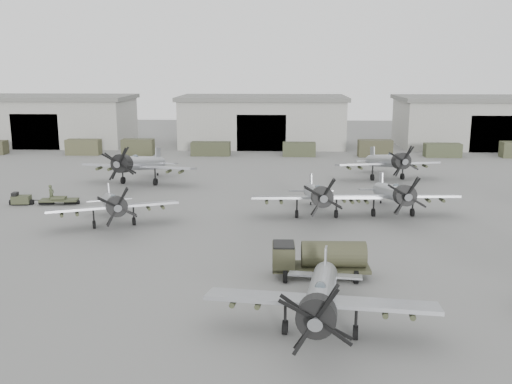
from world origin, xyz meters
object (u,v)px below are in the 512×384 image
(aircraft_far_0, at_px, (138,164))
(aircraft_extra_553, at_px, (394,193))
(aircraft_mid_2, at_px, (317,195))
(fuel_tanker, at_px, (319,257))
(tug_trailer, at_px, (36,200))
(aircraft_near_1, at_px, (321,297))
(aircraft_mid_1, at_px, (113,204))
(ground_crew, at_px, (51,194))
(aircraft_far_1, at_px, (389,161))

(aircraft_far_0, distance_m, aircraft_extra_553, 30.61)
(aircraft_mid_2, xyz_separation_m, fuel_tanker, (-0.79, -15.20, -0.79))
(aircraft_extra_553, xyz_separation_m, tug_trailer, (-35.53, 3.22, -1.72))
(aircraft_near_1, distance_m, fuel_tanker, 8.75)
(aircraft_far_0, bearing_deg, fuel_tanker, -46.19)
(aircraft_mid_1, relative_size, fuel_tanker, 1.73)
(aircraft_mid_2, height_order, ground_crew, aircraft_mid_2)
(aircraft_near_1, xyz_separation_m, aircraft_far_1, (11.24, 42.27, 0.14))
(aircraft_near_1, height_order, aircraft_mid_1, aircraft_near_1)
(fuel_tanker, bearing_deg, aircraft_mid_2, 85.99)
(aircraft_mid_2, height_order, aircraft_extra_553, same)
(aircraft_mid_2, bearing_deg, aircraft_far_1, 58.64)
(aircraft_mid_2, xyz_separation_m, aircraft_far_0, (-20.24, 14.38, 0.29))
(aircraft_mid_1, xyz_separation_m, ground_crew, (-8.86, 8.22, -1.08))
(aircraft_far_1, height_order, tug_trailer, aircraft_far_1)
(fuel_tanker, bearing_deg, aircraft_mid_1, 145.24)
(aircraft_mid_1, distance_m, aircraft_far_0, 18.28)
(aircraft_far_0, relative_size, aircraft_far_1, 1.07)
(aircraft_near_1, xyz_separation_m, fuel_tanker, (0.53, 8.70, -0.78))
(aircraft_mid_1, bearing_deg, tug_trailer, 121.75)
(aircraft_far_0, xyz_separation_m, aircraft_extra_553, (27.46, -13.52, -0.29))
(aircraft_near_1, height_order, aircraft_far_0, aircraft_far_0)
(aircraft_extra_553, relative_size, ground_crew, 6.17)
(fuel_tanker, bearing_deg, aircraft_near_1, -94.54)
(tug_trailer, bearing_deg, fuel_tanker, -40.18)
(fuel_tanker, xyz_separation_m, tug_trailer, (-27.52, 19.28, -0.93))
(aircraft_extra_553, height_order, tug_trailer, aircraft_extra_553)
(aircraft_mid_1, relative_size, aircraft_far_0, 0.81)
(fuel_tanker, height_order, tug_trailer, fuel_tanker)
(aircraft_far_0, xyz_separation_m, aircraft_far_1, (30.17, 3.99, -0.16))
(aircraft_mid_1, distance_m, tug_trailer, 13.08)
(aircraft_far_0, height_order, aircraft_extra_553, aircraft_far_0)
(aircraft_mid_1, relative_size, aircraft_mid_2, 0.92)
(aircraft_near_1, relative_size, aircraft_far_1, 0.94)
(aircraft_far_1, height_order, ground_crew, aircraft_far_1)
(aircraft_mid_2, bearing_deg, tug_trailer, 168.80)
(aircraft_far_0, height_order, ground_crew, aircraft_far_0)
(aircraft_mid_2, bearing_deg, fuel_tanker, -95.96)
(aircraft_mid_2, distance_m, tug_trailer, 28.65)
(aircraft_mid_1, xyz_separation_m, aircraft_extra_553, (25.17, 4.61, 0.15))
(aircraft_extra_553, bearing_deg, fuel_tanker, -119.50)
(fuel_tanker, bearing_deg, aircraft_extra_553, 62.45)
(aircraft_mid_1, xyz_separation_m, aircraft_far_1, (27.87, 22.12, 0.29))
(aircraft_mid_2, relative_size, ground_crew, 6.17)
(aircraft_near_1, bearing_deg, aircraft_mid_2, 93.91)
(tug_trailer, bearing_deg, aircraft_mid_2, -13.37)
(aircraft_far_1, bearing_deg, fuel_tanker, -118.49)
(aircraft_far_1, bearing_deg, aircraft_mid_2, -129.17)
(aircraft_far_0, bearing_deg, aircraft_mid_2, -24.92)
(fuel_tanker, relative_size, ground_crew, 3.29)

